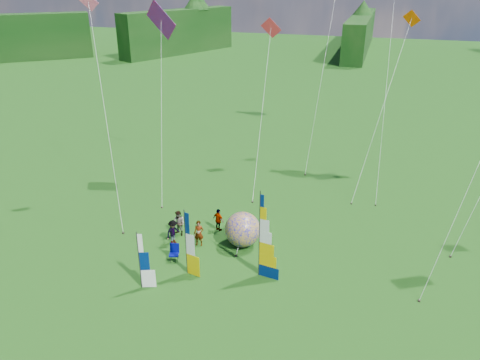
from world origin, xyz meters
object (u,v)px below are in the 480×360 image
(bol_inflatable, at_px, (243,229))
(camp_chair, at_px, (174,253))
(kite_whale, at_px, (390,51))
(spectator_d, at_px, (219,220))
(side_banner_left, at_px, (186,243))
(spectator_b, at_px, (179,223))
(spectator_a, at_px, (199,233))
(feather_banner_main, at_px, (259,236))
(spectator_c, at_px, (173,232))
(side_banner_far, at_px, (139,261))

(bol_inflatable, distance_m, camp_chair, 4.48)
(bol_inflatable, height_order, kite_whale, kite_whale)
(spectator_d, bearing_deg, side_banner_left, 114.96)
(side_banner_left, relative_size, spectator_b, 2.29)
(side_banner_left, bearing_deg, spectator_b, 132.54)
(spectator_a, relative_size, kite_whale, 0.08)
(feather_banner_main, xyz_separation_m, bol_inflatable, (-1.79, 2.77, -1.44))
(side_banner_left, xyz_separation_m, bol_inflatable, (2.17, 3.79, -0.86))
(kite_whale, bearing_deg, side_banner_left, -97.55)
(side_banner_left, relative_size, spectator_c, 2.42)
(side_banner_left, height_order, spectator_c, side_banner_left)
(feather_banner_main, relative_size, side_banner_left, 1.29)
(kite_whale, bearing_deg, camp_chair, -101.97)
(side_banner_left, height_order, side_banner_far, side_banner_left)
(feather_banner_main, height_order, spectator_c, feather_banner_main)
(spectator_b, relative_size, camp_chair, 1.66)
(bol_inflatable, height_order, spectator_d, bol_inflatable)
(spectator_c, xyz_separation_m, camp_chair, (0.85, -1.79, -0.30))
(side_banner_left, distance_m, spectator_d, 5.18)
(spectator_a, bearing_deg, spectator_d, 68.62)
(spectator_c, bearing_deg, side_banner_far, -154.26)
(spectator_d, xyz_separation_m, kite_whale, (9.53, 12.25, 9.53))
(side_banner_left, xyz_separation_m, spectator_c, (-2.07, 2.71, -1.16))
(spectator_b, bearing_deg, spectator_d, 48.14)
(feather_banner_main, relative_size, kite_whale, 0.25)
(side_banner_left, height_order, bol_inflatable, side_banner_left)
(side_banner_far, bearing_deg, camp_chair, 59.17)
(spectator_c, bearing_deg, spectator_b, 26.94)
(side_banner_left, distance_m, spectator_c, 3.60)
(side_banner_far, relative_size, kite_whale, 0.16)
(spectator_c, distance_m, kite_whale, 21.00)
(side_banner_far, relative_size, spectator_d, 2.13)
(spectator_a, bearing_deg, spectator_c, -176.99)
(side_banner_left, xyz_separation_m, kite_whale, (9.66, 17.29, 8.34))
(spectator_c, bearing_deg, feather_banner_main, -82.39)
(side_banner_left, distance_m, spectator_a, 3.20)
(camp_chair, xyz_separation_m, kite_whale, (10.89, 16.37, 9.80))
(feather_banner_main, height_order, spectator_a, feather_banner_main)
(bol_inflatable, bearing_deg, side_banner_left, -119.73)
(spectator_b, bearing_deg, bol_inflatable, 18.98)
(bol_inflatable, height_order, spectator_b, bol_inflatable)
(side_banner_left, height_order, camp_chair, side_banner_left)
(spectator_b, xyz_separation_m, spectator_c, (0.07, -1.03, -0.05))
(spectator_c, height_order, spectator_d, spectator_c)
(spectator_c, relative_size, kite_whale, 0.08)
(spectator_d, height_order, kite_whale, kite_whale)
(spectator_b, height_order, spectator_c, spectator_b)
(kite_whale, bearing_deg, spectator_c, -107.17)
(side_banner_left, distance_m, kite_whale, 21.50)
(feather_banner_main, xyz_separation_m, spectator_a, (-4.40, 1.94, -1.70))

